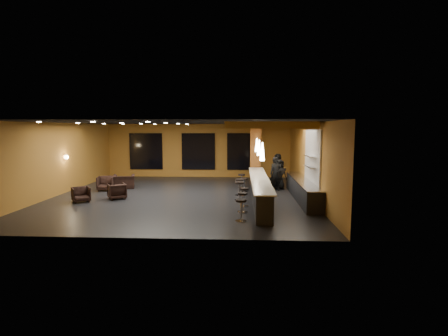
{
  "coord_description": "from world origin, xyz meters",
  "views": [
    {
      "loc": [
        2.87,
        -16.41,
        3.27
      ],
      "look_at": [
        2.0,
        0.5,
        1.3
      ],
      "focal_mm": 28.0,
      "sensor_mm": 36.0,
      "label": 1
    }
  ],
  "objects_px": {
    "pendant_0": "(262,152)",
    "bar_stool_0": "(241,207)",
    "armchair_c": "(106,183)",
    "bar_stool_5": "(244,183)",
    "staff_c": "(280,174)",
    "bar_stool_3": "(239,189)",
    "bar_stool_4": "(239,185)",
    "pendant_1": "(259,148)",
    "armchair_a": "(81,194)",
    "bar_counter": "(259,190)",
    "staff_a": "(276,174)",
    "bar_stool_1": "(243,200)",
    "bar_stool_6": "(242,179)",
    "column": "(256,154)",
    "bar_stool_2": "(244,195)",
    "pendant_2": "(257,145)",
    "armchair_d": "(124,182)",
    "armchair_b": "(117,191)",
    "prep_counter": "(302,190)"
  },
  "relations": [
    {
      "from": "bar_stool_5",
      "to": "prep_counter",
      "type": "bearing_deg",
      "value": -31.47
    },
    {
      "from": "bar_stool_3",
      "to": "staff_a",
      "type": "bearing_deg",
      "value": 54.36
    },
    {
      "from": "pendant_1",
      "to": "armchair_a",
      "type": "xyz_separation_m",
      "value": [
        -7.86,
        -1.12,
        -2.02
      ]
    },
    {
      "from": "pendant_0",
      "to": "staff_a",
      "type": "bearing_deg",
      "value": 77.97
    },
    {
      "from": "staff_a",
      "to": "bar_stool_5",
      "type": "relative_size",
      "value": 2.48
    },
    {
      "from": "bar_stool_0",
      "to": "column",
      "type": "bearing_deg",
      "value": 84.36
    },
    {
      "from": "staff_a",
      "to": "bar_stool_2",
      "type": "height_order",
      "value": "staff_a"
    },
    {
      "from": "prep_counter",
      "to": "column",
      "type": "distance_m",
      "value": 4.75
    },
    {
      "from": "pendant_2",
      "to": "column",
      "type": "bearing_deg",
      "value": 90.0
    },
    {
      "from": "armchair_c",
      "to": "bar_stool_5",
      "type": "xyz_separation_m",
      "value": [
        7.2,
        -0.07,
        0.08
      ]
    },
    {
      "from": "armchair_d",
      "to": "bar_stool_5",
      "type": "distance_m",
      "value": 6.52
    },
    {
      "from": "pendant_0",
      "to": "armchair_c",
      "type": "bearing_deg",
      "value": 151.88
    },
    {
      "from": "staff_c",
      "to": "bar_stool_6",
      "type": "height_order",
      "value": "staff_c"
    },
    {
      "from": "column",
      "to": "bar_stool_3",
      "type": "xyz_separation_m",
      "value": [
        -0.88,
        -4.57,
        -1.2
      ]
    },
    {
      "from": "staff_c",
      "to": "armchair_a",
      "type": "height_order",
      "value": "staff_c"
    },
    {
      "from": "bar_stool_1",
      "to": "bar_stool_4",
      "type": "distance_m",
      "value": 3.35
    },
    {
      "from": "bar_counter",
      "to": "pendant_0",
      "type": "height_order",
      "value": "pendant_0"
    },
    {
      "from": "armchair_c",
      "to": "bar_stool_0",
      "type": "xyz_separation_m",
      "value": [
        7.06,
        -5.69,
        0.13
      ]
    },
    {
      "from": "armchair_d",
      "to": "armchair_b",
      "type": "bearing_deg",
      "value": 86.2
    },
    {
      "from": "pendant_1",
      "to": "armchair_c",
      "type": "relative_size",
      "value": 0.85
    },
    {
      "from": "bar_counter",
      "to": "pendant_2",
      "type": "distance_m",
      "value": 3.52
    },
    {
      "from": "armchair_d",
      "to": "bar_stool_1",
      "type": "relative_size",
      "value": 1.41
    },
    {
      "from": "pendant_0",
      "to": "bar_stool_1",
      "type": "bearing_deg",
      "value": -163.95
    },
    {
      "from": "staff_a",
      "to": "bar_stool_6",
      "type": "bearing_deg",
      "value": 145.95
    },
    {
      "from": "pendant_2",
      "to": "staff_c",
      "type": "distance_m",
      "value": 1.98
    },
    {
      "from": "bar_stool_4",
      "to": "bar_stool_3",
      "type": "bearing_deg",
      "value": -89.45
    },
    {
      "from": "pendant_2",
      "to": "bar_stool_4",
      "type": "xyz_separation_m",
      "value": [
        -0.9,
        -1.87,
        -1.83
      ]
    },
    {
      "from": "bar_stool_5",
      "to": "armchair_c",
      "type": "bearing_deg",
      "value": 179.41
    },
    {
      "from": "pendant_1",
      "to": "bar_stool_6",
      "type": "bearing_deg",
      "value": 105.44
    },
    {
      "from": "staff_c",
      "to": "bar_stool_3",
      "type": "bearing_deg",
      "value": -148.41
    },
    {
      "from": "bar_stool_2",
      "to": "bar_stool_3",
      "type": "relative_size",
      "value": 0.91
    },
    {
      "from": "pendant_0",
      "to": "bar_stool_0",
      "type": "bearing_deg",
      "value": -118.18
    },
    {
      "from": "armchair_d",
      "to": "bar_stool_2",
      "type": "distance_m",
      "value": 7.63
    },
    {
      "from": "pendant_1",
      "to": "bar_stool_4",
      "type": "height_order",
      "value": "pendant_1"
    },
    {
      "from": "bar_counter",
      "to": "bar_stool_2",
      "type": "distance_m",
      "value": 1.32
    },
    {
      "from": "armchair_d",
      "to": "bar_stool_4",
      "type": "distance_m",
      "value": 6.49
    },
    {
      "from": "column",
      "to": "staff_a",
      "type": "bearing_deg",
      "value": -63.18
    },
    {
      "from": "column",
      "to": "pendant_0",
      "type": "xyz_separation_m",
      "value": [
        0.0,
        -6.6,
        0.6
      ]
    },
    {
      "from": "bar_counter",
      "to": "bar_stool_6",
      "type": "height_order",
      "value": "bar_counter"
    },
    {
      "from": "bar_stool_3",
      "to": "bar_stool_1",
      "type": "bearing_deg",
      "value": -86.36
    },
    {
      "from": "bar_stool_0",
      "to": "bar_stool_1",
      "type": "distance_m",
      "value": 1.28
    },
    {
      "from": "pendant_1",
      "to": "armchair_c",
      "type": "distance_m",
      "value": 8.28
    },
    {
      "from": "bar_stool_2",
      "to": "prep_counter",
      "type": "bearing_deg",
      "value": 31.49
    },
    {
      "from": "pendant_1",
      "to": "bar_stool_2",
      "type": "relative_size",
      "value": 0.9
    },
    {
      "from": "bar_stool_5",
      "to": "bar_stool_4",
      "type": "bearing_deg",
      "value": -103.39
    },
    {
      "from": "bar_stool_1",
      "to": "armchair_c",
      "type": "bearing_deg",
      "value": 148.19
    },
    {
      "from": "staff_a",
      "to": "bar_stool_1",
      "type": "xyz_separation_m",
      "value": [
        -1.73,
        -4.86,
        -0.38
      ]
    },
    {
      "from": "prep_counter",
      "to": "bar_stool_5",
      "type": "xyz_separation_m",
      "value": [
        -2.66,
        1.63,
        0.03
      ]
    },
    {
      "from": "armchair_c",
      "to": "bar_stool_5",
      "type": "bearing_deg",
      "value": -11.16
    },
    {
      "from": "armchair_d",
      "to": "column",
      "type": "bearing_deg",
      "value": 177.02
    }
  ]
}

